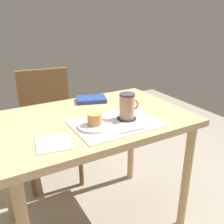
{
  "coord_description": "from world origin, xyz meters",
  "views": [
    {
      "loc": [
        -0.52,
        -1.12,
        1.25
      ],
      "look_at": [
        0.06,
        -0.1,
        0.78
      ],
      "focal_mm": 40.0,
      "sensor_mm": 36.0,
      "label": 1
    }
  ],
  "objects_px": {
    "coffee_mug": "(127,106)",
    "dining_table": "(93,133)",
    "pastry": "(95,119)",
    "small_book": "(91,99)",
    "wooden_chair": "(48,120)",
    "pastry_plate": "(95,125)"
  },
  "relations": [
    {
      "from": "pastry",
      "to": "small_book",
      "type": "bearing_deg",
      "value": 67.03
    },
    {
      "from": "wooden_chair",
      "to": "coffee_mug",
      "type": "relative_size",
      "value": 6.47
    },
    {
      "from": "pastry_plate",
      "to": "small_book",
      "type": "bearing_deg",
      "value": 67.03
    },
    {
      "from": "pastry",
      "to": "pastry_plate",
      "type": "bearing_deg",
      "value": 90.0
    },
    {
      "from": "coffee_mug",
      "to": "small_book",
      "type": "relative_size",
      "value": 0.73
    },
    {
      "from": "dining_table",
      "to": "pastry_plate",
      "type": "bearing_deg",
      "value": -111.44
    },
    {
      "from": "coffee_mug",
      "to": "small_book",
      "type": "xyz_separation_m",
      "value": [
        -0.04,
        0.35,
        -0.06
      ]
    },
    {
      "from": "dining_table",
      "to": "pastry",
      "type": "xyz_separation_m",
      "value": [
        -0.05,
        -0.12,
        0.14
      ]
    },
    {
      "from": "pastry_plate",
      "to": "pastry",
      "type": "distance_m",
      "value": 0.03
    },
    {
      "from": "small_book",
      "to": "pastry_plate",
      "type": "bearing_deg",
      "value": -94.41
    },
    {
      "from": "wooden_chair",
      "to": "small_book",
      "type": "relative_size",
      "value": 4.73
    },
    {
      "from": "coffee_mug",
      "to": "dining_table",
      "type": "bearing_deg",
      "value": 139.05
    },
    {
      "from": "pastry",
      "to": "small_book",
      "type": "xyz_separation_m",
      "value": [
        0.15,
        0.36,
        -0.03
      ]
    },
    {
      "from": "small_book",
      "to": "coffee_mug",
      "type": "bearing_deg",
      "value": -65.54
    },
    {
      "from": "coffee_mug",
      "to": "small_book",
      "type": "distance_m",
      "value": 0.36
    },
    {
      "from": "wooden_chair",
      "to": "pastry_plate",
      "type": "bearing_deg",
      "value": 99.15
    },
    {
      "from": "dining_table",
      "to": "wooden_chair",
      "type": "height_order",
      "value": "wooden_chair"
    },
    {
      "from": "wooden_chair",
      "to": "small_book",
      "type": "height_order",
      "value": "wooden_chair"
    },
    {
      "from": "wooden_chair",
      "to": "small_book",
      "type": "distance_m",
      "value": 0.53
    },
    {
      "from": "pastry_plate",
      "to": "coffee_mug",
      "type": "relative_size",
      "value": 1.29
    },
    {
      "from": "pastry_plate",
      "to": "small_book",
      "type": "xyz_separation_m",
      "value": [
        0.15,
        0.36,
        0.0
      ]
    },
    {
      "from": "dining_table",
      "to": "pastry",
      "type": "relative_size",
      "value": 14.37
    }
  ]
}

